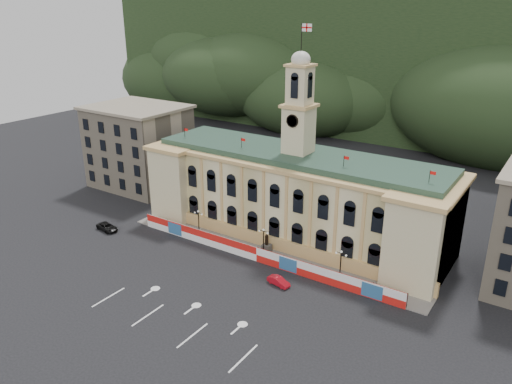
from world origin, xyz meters
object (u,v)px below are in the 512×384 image
Objects in this scene: lamp_center at (263,240)px; black_suv at (107,227)px; red_sedan at (279,281)px; statue at (267,248)px.

lamp_center is 1.02× the size of black_suv.
red_sedan is (6.86, -6.35, -2.45)m from lamp_center.
statue reaches higher than black_suv.
statue is 10.07m from red_sedan.
lamp_center is at bearing 58.14° from red_sedan.
lamp_center is at bearing -67.54° from black_suv.
red_sedan is 0.79× the size of black_suv.
black_suv is at bearing -165.69° from lamp_center.
statue is 0.74× the size of black_suv.
lamp_center reaches higher than red_sedan.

